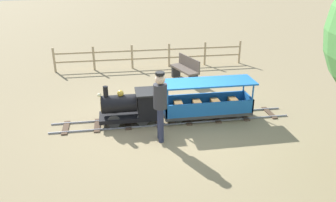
% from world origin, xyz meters
% --- Properties ---
extents(ground_plane, '(60.00, 60.00, 0.00)m').
position_xyz_m(ground_plane, '(0.00, 0.00, 0.00)').
color(ground_plane, '#8C7A56').
extents(track, '(0.71, 6.05, 0.04)m').
position_xyz_m(track, '(0.00, -0.10, 0.02)').
color(track, gray).
rests_on(track, ground_plane).
extents(locomotive, '(0.67, 1.45, 0.99)m').
position_xyz_m(locomotive, '(0.00, 0.94, 0.48)').
color(locomotive, black).
rests_on(locomotive, ground_plane).
extents(passenger_car, '(0.77, 2.35, 0.97)m').
position_xyz_m(passenger_car, '(0.00, -1.00, 0.42)').
color(passenger_car, '#3F3F3F').
rests_on(passenger_car, ground_plane).
extents(conductor_person, '(0.30, 0.30, 1.62)m').
position_xyz_m(conductor_person, '(-0.93, 0.34, 0.96)').
color(conductor_person, '#282D47').
rests_on(conductor_person, ground_plane).
extents(park_bench, '(1.36, 0.79, 0.82)m').
position_xyz_m(park_bench, '(2.92, -1.07, 0.42)').
color(park_bench, brown).
rests_on(park_bench, ground_plane).
extents(fence_section, '(0.08, 7.13, 0.90)m').
position_xyz_m(fence_section, '(4.67, -0.10, 0.48)').
color(fence_section, tan).
rests_on(fence_section, ground_plane).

